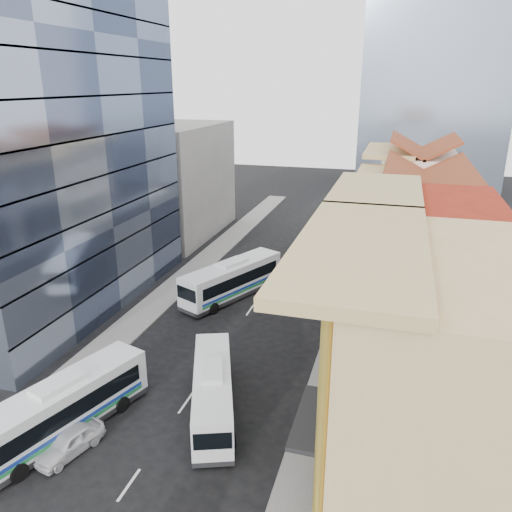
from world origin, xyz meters
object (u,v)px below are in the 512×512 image
(bus_left_far, at_px, (232,279))
(sedan_left, at_px, (69,442))
(shophouse_tan, at_px, (435,382))
(office_tower, at_px, (40,134))
(bus_left_near, at_px, (61,407))
(bus_right, at_px, (213,390))

(bus_left_far, relative_size, sedan_left, 2.83)
(shophouse_tan, bearing_deg, office_tower, 155.70)
(bus_left_near, height_order, sedan_left, bus_left_near)
(office_tower, xyz_separation_m, bus_left_near, (11.50, -15.52, -13.26))
(shophouse_tan, height_order, bus_right, shophouse_tan)
(office_tower, bearing_deg, bus_left_near, -53.46)
(shophouse_tan, relative_size, bus_right, 1.44)
(shophouse_tan, xyz_separation_m, sedan_left, (-18.21, -2.81, -5.32))
(shophouse_tan, height_order, bus_left_far, shophouse_tan)
(bus_left_near, xyz_separation_m, bus_right, (7.50, 4.12, -0.18))
(bus_left_far, xyz_separation_m, bus_right, (4.43, -16.70, -0.24))
(shophouse_tan, xyz_separation_m, bus_left_near, (-19.50, -1.52, -4.26))
(shophouse_tan, relative_size, bus_left_near, 1.29)
(bus_left_near, bearing_deg, sedan_left, -27.37)
(bus_right, bearing_deg, office_tower, 128.31)
(bus_left_near, height_order, bus_right, bus_left_near)
(shophouse_tan, bearing_deg, sedan_left, -171.23)
(shophouse_tan, bearing_deg, bus_left_far, 130.40)
(shophouse_tan, xyz_separation_m, bus_right, (-12.00, 2.60, -4.44))
(shophouse_tan, height_order, sedan_left, shophouse_tan)
(shophouse_tan, bearing_deg, bus_left_near, -175.55)
(bus_left_near, distance_m, sedan_left, 2.11)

